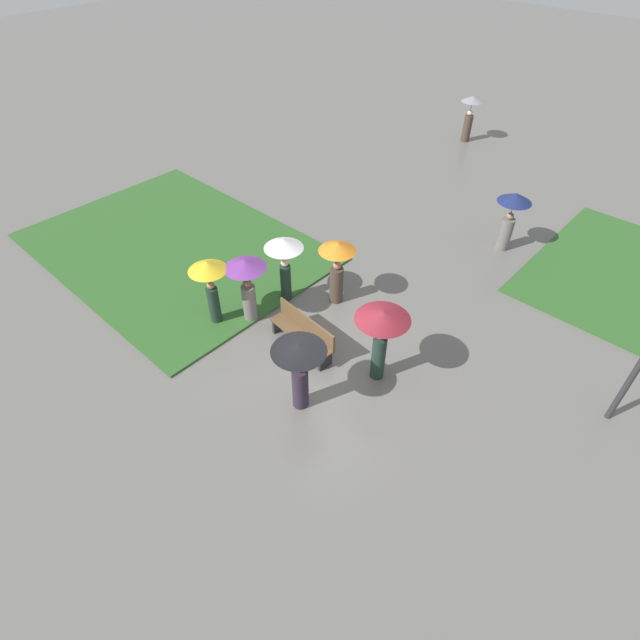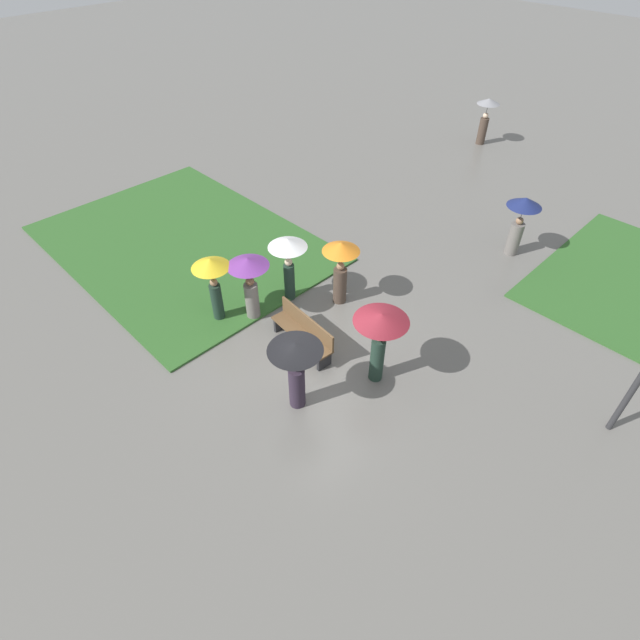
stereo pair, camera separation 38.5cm
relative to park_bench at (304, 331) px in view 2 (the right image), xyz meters
name	(u,v)px [view 2 (the right image)]	position (x,y,z in m)	size (l,w,h in m)	color
ground_plane	(320,372)	(0.89, -0.32, -0.47)	(90.00, 90.00, 0.00)	#66635E
lawn_patch_near	(182,243)	(-5.91, 0.40, -0.44)	(8.82, 6.38, 0.06)	#2D5B26
park_bench	(304,331)	(0.00, 0.00, 0.00)	(1.92, 0.59, 0.90)	brown
crowd_person_orange	(341,262)	(-0.59, 1.86, 0.79)	(0.95, 0.95, 1.83)	#47382D
crowd_person_purple	(249,277)	(-1.69, -0.19, 0.81)	(1.03, 1.03, 1.82)	slate
crowd_person_white	(288,254)	(-1.61, 1.01, 0.94)	(1.00, 1.00, 1.86)	#1E3328
crowd_person_yellow	(212,275)	(-2.26, -0.85, 0.90)	(0.94, 0.94, 1.85)	#1E3328
crowd_person_black	(296,362)	(1.18, -1.30, 0.82)	(1.13, 1.13, 1.80)	#2D2333
crowd_person_maroon	(380,331)	(1.88, 0.45, 0.96)	(1.18, 1.18, 1.91)	#1E3328
lone_walker_far_path	(521,216)	(1.48, 7.18, 0.79)	(0.97, 0.97, 1.84)	slate
lone_walker_mid_plaza	(486,114)	(-3.63, 13.72, 0.74)	(0.92, 0.92, 1.84)	#47382D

